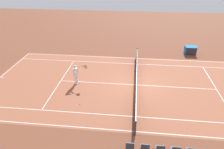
% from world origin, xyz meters
% --- Properties ---
extents(ground_plane, '(60.00, 60.00, 0.00)m').
position_xyz_m(ground_plane, '(0.00, 0.00, 0.00)').
color(ground_plane, brown).
extents(court_slab, '(24.20, 11.40, 0.00)m').
position_xyz_m(court_slab, '(0.00, 0.00, 0.00)').
color(court_slab, '#935138').
rests_on(court_slab, ground_plane).
extents(court_line_markings, '(23.85, 11.05, 0.01)m').
position_xyz_m(court_line_markings, '(0.00, 0.00, 0.00)').
color(court_line_markings, white).
rests_on(court_line_markings, ground_plane).
extents(tennis_net, '(0.10, 11.70, 1.08)m').
position_xyz_m(tennis_net, '(0.00, 0.00, 0.49)').
color(tennis_net, '#2D2D33').
rests_on(tennis_net, ground_plane).
extents(tennis_player_near, '(1.18, 0.74, 1.70)m').
position_xyz_m(tennis_player_near, '(4.93, 0.26, 0.93)').
color(tennis_player_near, white).
rests_on(tennis_player_near, ground_plane).
extents(tennis_ball, '(0.07, 0.07, 0.07)m').
position_xyz_m(tennis_ball, '(3.95, 3.18, 0.03)').
color(tennis_ball, '#CCE01E').
rests_on(tennis_ball, ground_plane).
extents(spectator_chair_4, '(0.44, 0.44, 0.88)m').
position_xyz_m(spectator_chair_4, '(-1.28, 7.20, 0.52)').
color(spectator_chair_4, '#38383D').
rests_on(spectator_chair_4, ground_plane).
extents(spectator_chair_5, '(0.44, 0.44, 0.88)m').
position_xyz_m(spectator_chair_5, '(-0.51, 7.20, 0.52)').
color(spectator_chair_5, '#38383D').
rests_on(spectator_chair_5, ground_plane).
extents(spectator_chair_6, '(0.44, 0.44, 0.88)m').
position_xyz_m(spectator_chair_6, '(0.26, 7.20, 0.52)').
color(spectator_chair_6, '#38383D').
rests_on(spectator_chair_6, ground_plane).
extents(equipment_cart_tarped, '(1.25, 0.84, 0.85)m').
position_xyz_m(equipment_cart_tarped, '(-5.84, -7.44, 0.44)').
color(equipment_cart_tarped, '#2D2D33').
rests_on(equipment_cart_tarped, ground_plane).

